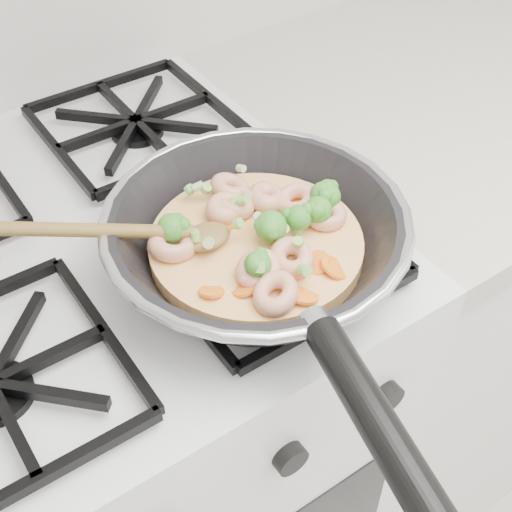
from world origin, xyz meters
TOP-DOWN VIEW (x-y plane):
  - stove at (0.00, 1.70)m, footprint 0.60×0.60m
  - counter_right at (0.80, 1.70)m, footprint 1.00×0.60m
  - skillet at (0.13, 1.54)m, footprint 0.42×0.49m

SIDE VIEW (x-z plane):
  - counter_right at x=0.80m, z-range 0.00..0.90m
  - stove at x=0.00m, z-range 0.00..0.92m
  - skillet at x=0.13m, z-range 0.91..1.00m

